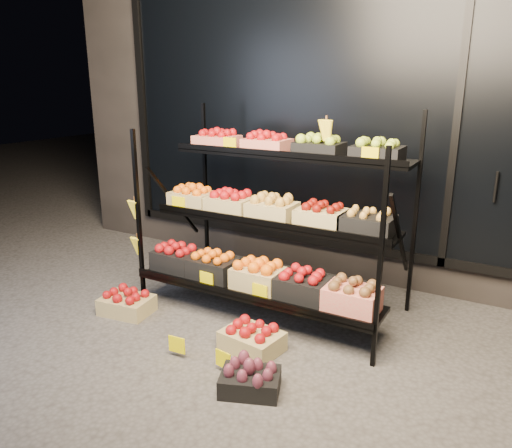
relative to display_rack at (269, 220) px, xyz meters
The scene contains 8 objects.
ground 0.99m from the display_rack, 89.32° to the right, with size 24.00×24.00×0.00m, color #514F4C.
building 2.21m from the display_rack, 89.79° to the left, with size 6.00×2.08×3.50m.
display_rack is the anchor object (origin of this frame).
tag_floor_a 1.25m from the display_rack, 100.96° to the right, with size 0.13×0.01×0.12m, color #E8D300.
tag_floor_b 1.25m from the display_rack, 79.05° to the right, with size 0.13×0.01×0.12m, color #E8D300.
floor_crate_left 1.38m from the display_rack, 146.63° to the right, with size 0.44×0.35×0.20m.
floor_crate_midright 0.97m from the display_rack, 71.99° to the right, with size 0.45×0.36×0.21m.
floor_crate_right 1.36m from the display_rack, 67.48° to the right, with size 0.44×0.38×0.19m.
Camera 1 is at (1.81, -2.82, 1.89)m, focal length 35.00 mm.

